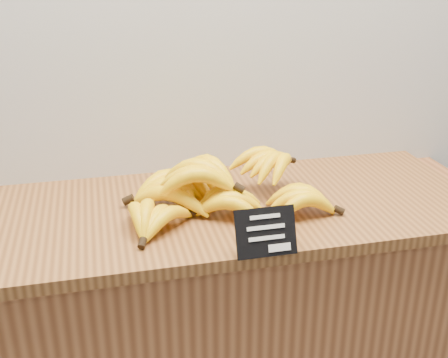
# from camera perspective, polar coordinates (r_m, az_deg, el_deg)

# --- Properties ---
(counter) EXTENTS (1.51, 0.50, 0.90)m
(counter) POSITION_cam_1_polar(r_m,az_deg,el_deg) (1.69, -0.41, -17.41)
(counter) COLOR #9B5C32
(counter) RESTS_ON ground
(counter_top) EXTENTS (1.33, 0.54, 0.03)m
(counter_top) POSITION_cam_1_polar(r_m,az_deg,el_deg) (1.43, -0.46, -3.11)
(counter_top) COLOR brown
(counter_top) RESTS_ON counter
(chalkboard_sign) EXTENTS (0.13, 0.04, 0.10)m
(chalkboard_sign) POSITION_cam_1_polar(r_m,az_deg,el_deg) (1.19, 4.28, -5.42)
(chalkboard_sign) COLOR black
(chalkboard_sign) RESTS_ON counter_top
(banana_pile) EXTENTS (0.57, 0.38, 0.13)m
(banana_pile) POSITION_cam_1_polar(r_m,az_deg,el_deg) (1.39, -1.09, -1.13)
(banana_pile) COLOR yellow
(banana_pile) RESTS_ON counter_top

